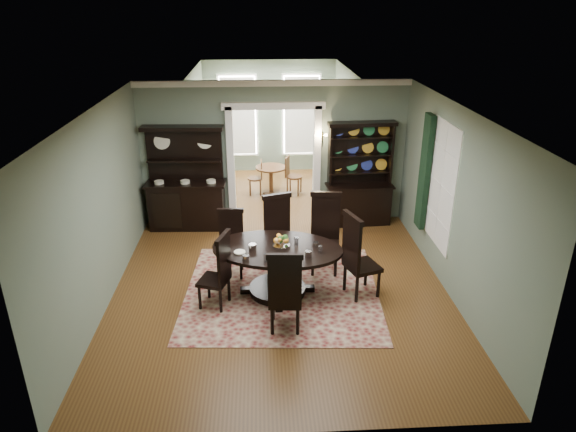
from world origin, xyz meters
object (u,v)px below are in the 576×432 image
dining_table (277,261)px  sideboard (187,193)px  welsh_dresser (359,188)px  parlor_table (271,176)px

dining_table → sideboard: sideboard is taller
welsh_dresser → parlor_table: welsh_dresser is taller
dining_table → welsh_dresser: 3.34m
dining_table → parlor_table: 4.62m
dining_table → welsh_dresser: bearing=67.1°
dining_table → sideboard: size_ratio=1.07×
sideboard → parlor_table: sideboard is taller
dining_table → welsh_dresser: welsh_dresser is taller
dining_table → welsh_dresser: (1.84, 2.78, 0.21)m
sideboard → welsh_dresser: 3.61m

